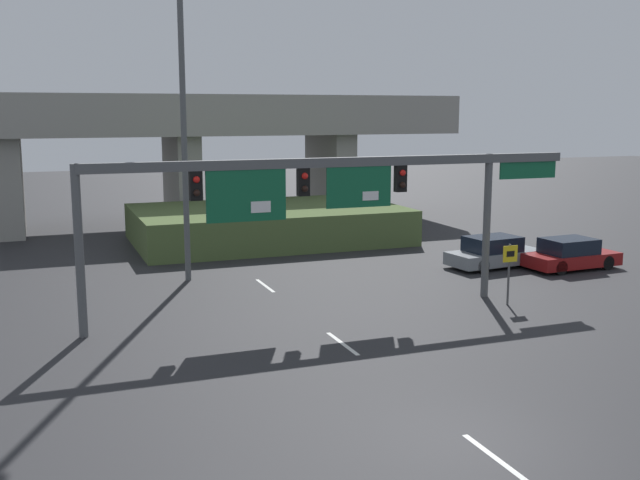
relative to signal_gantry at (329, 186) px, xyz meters
The scene contains 9 objects.
ground_plane 11.57m from the signal_gantry, 95.09° to the right, with size 160.00×160.00×0.00m, color #262628.
lane_markings 6.54m from the signal_gantry, 101.43° to the left, with size 0.14×35.18×0.01m.
signal_gantry is the anchor object (origin of this frame).
speed_limit_sign 7.27m from the signal_gantry, 12.09° to the right, with size 0.60×0.11×2.26m.
highway_light_pole_near 9.03m from the signal_gantry, 118.34° to the left, with size 0.70×0.36×17.47m.
overpass_bridge 22.46m from the signal_gantry, 92.42° to the left, with size 34.83×7.32×7.96m.
grass_embankment 15.36m from the signal_gantry, 81.41° to the left, with size 14.14×8.84×1.86m.
parked_sedan_near_right 11.53m from the signal_gantry, 24.88° to the left, with size 4.64×2.32×1.41m.
parked_sedan_mid_right 13.69m from the signal_gantry, 13.11° to the left, with size 4.37×2.09×1.39m.
Camera 1 is at (-8.46, -13.14, 7.01)m, focal length 42.00 mm.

